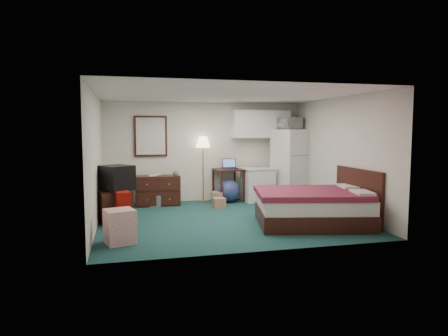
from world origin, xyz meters
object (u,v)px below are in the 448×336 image
object	(u,v)px
dresser	(158,191)
bed	(312,208)
suitcase	(123,208)
tv_stand	(114,205)
kitchen_counter	(258,185)
fridge	(291,165)
floor_lamp	(203,169)
desk	(228,185)

from	to	relation	value
dresser	bed	xyz separation A→B (m)	(2.71, -2.67, -0.03)
suitcase	bed	bearing A→B (deg)	-24.17
tv_stand	suitcase	size ratio (longest dim) A/B	1.04
kitchen_counter	suitcase	world-z (taller)	kitchen_counter
dresser	suitcase	world-z (taller)	dresser
fridge	dresser	bearing A→B (deg)	158.93
floor_lamp	kitchen_counter	distance (m)	1.44
dresser	kitchen_counter	distance (m)	2.51
kitchen_counter	tv_stand	world-z (taller)	kitchen_counter
dresser	desk	size ratio (longest dim) A/B	1.26
floor_lamp	desk	world-z (taller)	floor_lamp
floor_lamp	fridge	world-z (taller)	fridge
tv_stand	suitcase	xyz separation A→B (m)	(0.17, -0.37, 0.01)
desk	bed	world-z (taller)	desk
bed	tv_stand	xyz separation A→B (m)	(-3.69, 1.23, -0.02)
dresser	fridge	xyz separation A→B (m)	(3.36, -0.12, 0.55)
desk	tv_stand	bearing A→B (deg)	-158.06
dresser	suitcase	xyz separation A→B (m)	(-0.80, -1.82, -0.04)
bed	suitcase	bearing A→B (deg)	178.83
desk	kitchen_counter	distance (m)	0.75
kitchen_counter	fridge	size ratio (longest dim) A/B	0.45
bed	suitcase	size ratio (longest dim) A/B	3.17
floor_lamp	kitchen_counter	size ratio (longest dim) A/B	2.02
kitchen_counter	fridge	xyz separation A→B (m)	(0.85, -0.07, 0.50)
desk	bed	xyz separation A→B (m)	(0.94, -2.79, -0.09)
kitchen_counter	fridge	distance (m)	0.99
fridge	suitcase	world-z (taller)	fridge
kitchen_counter	bed	distance (m)	2.64
floor_lamp	suitcase	size ratio (longest dim) A/B	2.57
desk	fridge	size ratio (longest dim) A/B	0.46
floor_lamp	bed	world-z (taller)	floor_lamp
dresser	tv_stand	distance (m)	1.74
fridge	suitcase	xyz separation A→B (m)	(-4.17, -1.70, -0.59)
tv_stand	kitchen_counter	bearing A→B (deg)	5.28
dresser	floor_lamp	world-z (taller)	floor_lamp
suitcase	dresser	bearing A→B (deg)	55.67
dresser	suitcase	distance (m)	1.99
dresser	floor_lamp	size ratio (longest dim) A/B	0.64
tv_stand	desk	bearing A→B (deg)	12.98
desk	bed	size ratio (longest dim) A/B	0.41
bed	desk	bearing A→B (deg)	121.08
bed	floor_lamp	bearing A→B (deg)	130.66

